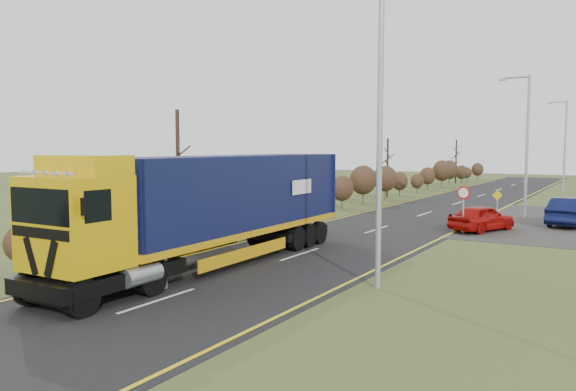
# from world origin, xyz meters

# --- Properties ---
(ground) EXTENTS (160.00, 160.00, 0.00)m
(ground) POSITION_xyz_m (0.00, 0.00, 0.00)
(ground) COLOR #3F4C20
(ground) RESTS_ON ground
(road) EXTENTS (8.00, 120.00, 0.02)m
(road) POSITION_xyz_m (0.00, 10.00, 0.01)
(road) COLOR black
(road) RESTS_ON ground
(layby) EXTENTS (6.00, 18.00, 0.02)m
(layby) POSITION_xyz_m (6.50, 20.00, 0.01)
(layby) COLOR #312F2C
(layby) RESTS_ON ground
(lane_markings) EXTENTS (7.52, 116.00, 0.01)m
(lane_markings) POSITION_xyz_m (0.00, 9.69, 0.03)
(lane_markings) COLOR yellow
(lane_markings) RESTS_ON road
(hedgerow) EXTENTS (2.24, 102.04, 6.05)m
(hedgerow) POSITION_xyz_m (-6.00, 7.89, 1.62)
(hedgerow) COLOR #311E16
(hedgerow) RESTS_ON ground
(lorry) EXTENTS (2.89, 14.87, 4.13)m
(lorry) POSITION_xyz_m (-1.60, 0.59, 2.35)
(lorry) COLOR black
(lorry) RESTS_ON ground
(car_red_hatchback) EXTENTS (3.03, 4.34, 1.37)m
(car_red_hatchback) POSITION_xyz_m (4.80, 14.38, 0.69)
(car_red_hatchback) COLOR #A40B08
(car_red_hatchback) RESTS_ON ground
(car_blue_sedan) EXTENTS (2.10, 4.80, 1.53)m
(car_blue_sedan) POSITION_xyz_m (8.50, 19.00, 0.77)
(car_blue_sedan) COLOR #090E34
(car_blue_sedan) RESTS_ON ground
(streetlight_near) EXTENTS (2.10, 0.20, 9.89)m
(streetlight_near) POSITION_xyz_m (4.60, 0.60, 5.47)
(streetlight_near) COLOR #A0A1A5
(streetlight_near) RESTS_ON ground
(streetlight_mid) EXTENTS (1.86, 0.18, 8.72)m
(streetlight_mid) POSITION_xyz_m (5.69, 21.53, 4.79)
(streetlight_mid) COLOR #A0A1A5
(streetlight_mid) RESTS_ON ground
(streetlight_far) EXTENTS (1.87, 0.18, 8.77)m
(streetlight_far) POSITION_xyz_m (5.69, 44.43, 4.82)
(streetlight_far) COLOR #A0A1A5
(streetlight_far) RESTS_ON ground
(speed_sign) EXTENTS (0.66, 0.10, 2.40)m
(speed_sign) POSITION_xyz_m (4.20, 12.96, 1.69)
(speed_sign) COLOR #A0A1A5
(speed_sign) RESTS_ON ground
(warning_board) EXTENTS (0.62, 0.11, 1.63)m
(warning_board) POSITION_xyz_m (4.20, 21.36, 0.97)
(warning_board) COLOR #A0A1A5
(warning_board) RESTS_ON ground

